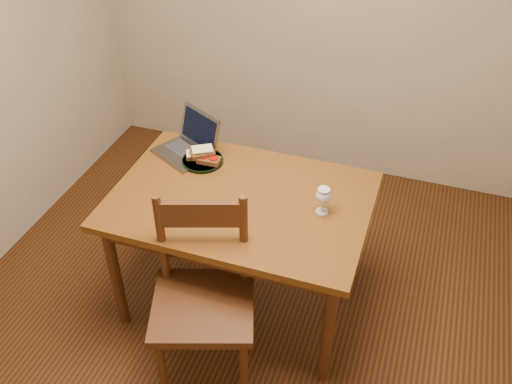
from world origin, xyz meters
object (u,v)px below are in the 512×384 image
(table, at_px, (241,211))
(chair, at_px, (203,293))
(milk_glass, at_px, (323,201))
(laptop, at_px, (190,142))
(plate, at_px, (203,161))

(table, distance_m, chair, 0.50)
(table, bearing_deg, milk_glass, 3.20)
(table, distance_m, laptop, 0.53)
(chair, height_order, plate, chair)
(table, bearing_deg, plate, 143.55)
(table, relative_size, chair, 2.21)
(table, xyz_separation_m, milk_glass, (0.42, 0.02, 0.16))
(laptop, bearing_deg, table, -8.87)
(chair, relative_size, milk_glass, 4.09)
(milk_glass, bearing_deg, laptop, 160.98)
(plate, relative_size, milk_glass, 1.58)
(plate, bearing_deg, milk_glass, -15.57)
(chair, bearing_deg, table, 70.08)
(chair, height_order, milk_glass, chair)
(table, xyz_separation_m, chair, (-0.01, -0.49, -0.11))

